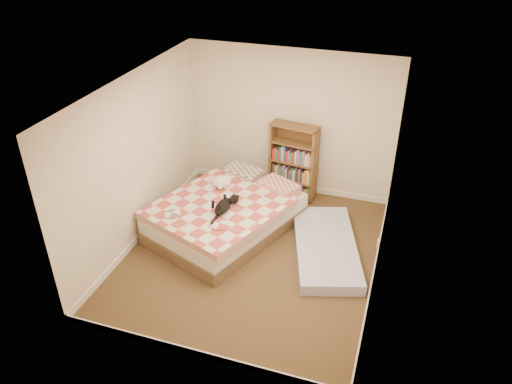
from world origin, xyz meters
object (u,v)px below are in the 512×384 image
(floor_mattress, at_px, (326,247))
(white_dog, at_px, (222,182))
(bed, at_px, (227,214))
(bookshelf, at_px, (293,169))
(black_cat, at_px, (224,205))

(floor_mattress, xyz_separation_m, white_dog, (-1.79, 0.46, 0.53))
(bed, distance_m, white_dog, 0.53)
(bookshelf, bearing_deg, black_cat, -103.94)
(black_cat, bearing_deg, white_dog, 136.88)
(bed, relative_size, black_cat, 3.55)
(bed, relative_size, white_dog, 6.22)
(bookshelf, relative_size, black_cat, 1.77)
(bookshelf, distance_m, floor_mattress, 1.72)
(floor_mattress, distance_m, white_dog, 1.92)
(bookshelf, relative_size, floor_mattress, 0.69)
(bed, xyz_separation_m, white_dog, (-0.21, 0.34, 0.34))
(bookshelf, bearing_deg, bed, -110.39)
(bed, xyz_separation_m, black_cat, (0.07, -0.28, 0.34))
(black_cat, distance_m, white_dog, 0.68)
(bed, xyz_separation_m, floor_mattress, (1.58, -0.12, -0.19))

